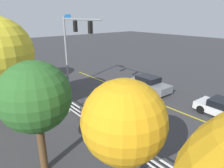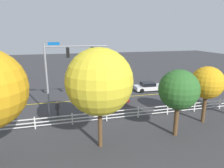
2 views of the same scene
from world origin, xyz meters
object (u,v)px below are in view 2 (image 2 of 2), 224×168
at_px(car_0, 149,86).
at_px(tree_0, 207,83).
at_px(car_1, 109,98).
at_px(pedestrian, 58,109).
at_px(tree_1, 179,90).
at_px(car_2, 100,89).
at_px(tree_2, 99,82).

relative_size(car_0, tree_0, 0.81).
relative_size(car_1, pedestrian, 2.76).
bearing_deg(car_0, tree_1, -103.09).
distance_m(tree_0, tree_1, 4.27).
height_order(car_1, pedestrian, pedestrian).
bearing_deg(pedestrian, car_1, 51.34).
bearing_deg(car_0, tree_0, -85.25).
bearing_deg(car_1, tree_1, 110.12).
distance_m(car_0, tree_0, 11.56).
relative_size(car_1, tree_0, 0.87).
xyz_separation_m(car_2, tree_1, (-3.93, 12.59, 3.20)).
bearing_deg(car_2, pedestrian, -129.28).
relative_size(pedestrian, tree_0, 0.31).
distance_m(car_0, car_1, 7.95).
height_order(car_1, tree_1, tree_1).
distance_m(car_0, car_2, 7.34).
relative_size(tree_0, tree_1, 0.97).
bearing_deg(tree_1, car_1, -68.15).
xyz_separation_m(car_0, pedestrian, (12.92, 6.56, 0.31)).
bearing_deg(car_1, car_2, -86.05).
bearing_deg(pedestrian, car_0, 53.57).
height_order(tree_1, tree_2, tree_2).
bearing_deg(car_0, pedestrian, -151.12).
xyz_separation_m(car_0, car_2, (7.34, 0.10, 0.10)).
bearing_deg(tree_1, car_0, -105.04).
height_order(car_0, tree_2, tree_2).
distance_m(car_0, tree_2, 16.71).
bearing_deg(car_0, car_1, -149.29).
relative_size(car_2, tree_0, 0.83).
relative_size(pedestrian, tree_1, 0.30).
relative_size(car_0, car_1, 0.93).
bearing_deg(tree_2, tree_0, -170.48).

